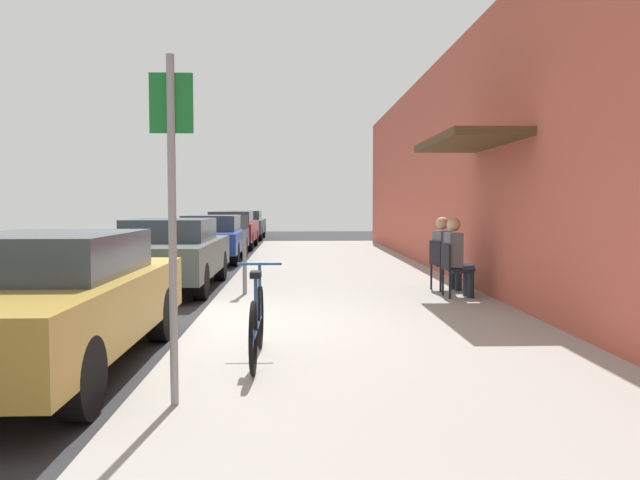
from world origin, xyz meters
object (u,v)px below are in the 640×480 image
at_px(cafe_chair_0, 453,266).
at_px(parked_car_2, 212,237).
at_px(seated_patron_1, 445,251).
at_px(cafe_chair_1, 442,262).
at_px(street_sign, 172,202).
at_px(parked_car_3, 231,229).
at_px(seated_patron_0, 457,254).
at_px(parked_car_4, 245,224).
at_px(parking_meter, 245,249).
at_px(bicycle_0, 257,323).
at_px(parked_car_1, 170,252).
at_px(parked_car_0, 46,299).

bearing_deg(cafe_chair_0, parked_car_2, 122.10).
xyz_separation_m(parked_car_2, seated_patron_1, (5.03, -7.12, 0.12)).
height_order(cafe_chair_0, cafe_chair_1, same).
bearing_deg(cafe_chair_0, cafe_chair_1, 89.88).
bearing_deg(street_sign, parked_car_2, 96.46).
distance_m(parked_car_3, seated_patron_0, 14.21).
distance_m(parked_car_2, seated_patron_0, 9.38).
relative_size(parked_car_2, street_sign, 1.69).
height_order(parked_car_2, seated_patron_1, seated_patron_1).
relative_size(parked_car_4, parking_meter, 3.33).
relative_size(parking_meter, bicycle_0, 0.77).
xyz_separation_m(street_sign, cafe_chair_1, (3.47, 6.11, -1.02)).
relative_size(parked_car_4, seated_patron_0, 3.41).
height_order(parked_car_1, parking_meter, parking_meter).
distance_m(parked_car_4, street_sign, 24.70).
bearing_deg(cafe_chair_1, bicycle_0, -121.46).
relative_size(parked_car_1, seated_patron_0, 3.41).
relative_size(parked_car_0, parked_car_4, 1.00).
distance_m(parked_car_0, seated_patron_1, 6.89).
bearing_deg(seated_patron_0, parked_car_0, -142.16).
height_order(parked_car_0, bicycle_0, parked_car_0).
distance_m(parked_car_4, seated_patron_1, 19.19).
xyz_separation_m(cafe_chair_1, seated_patron_1, (0.06, 0.01, 0.19)).
bearing_deg(cafe_chair_0, seated_patron_1, 85.68).
distance_m(parked_car_3, parking_meter, 12.90).
xyz_separation_m(bicycle_0, cafe_chair_0, (2.93, 4.00, 0.14)).
bearing_deg(parking_meter, street_sign, -90.49).
bearing_deg(parked_car_0, seated_patron_0, 37.84).
distance_m(parked_car_0, parked_car_2, 11.82).
relative_size(parked_car_3, street_sign, 1.69).
bearing_deg(bicycle_0, cafe_chair_0, 53.79).
xyz_separation_m(parked_car_2, cafe_chair_1, (4.97, -7.13, -0.07)).
distance_m(street_sign, seated_patron_0, 6.44).
relative_size(parked_car_0, street_sign, 1.69).
bearing_deg(seated_patron_0, parked_car_1, 158.21).
bearing_deg(cafe_chair_1, street_sign, -119.59).
xyz_separation_m(parked_car_2, cafe_chair_0, (4.97, -7.92, -0.07)).
bearing_deg(parked_car_4, parking_meter, -85.29).
relative_size(bicycle_0, seated_patron_1, 1.33).
distance_m(seated_patron_0, seated_patron_1, 0.80).
bearing_deg(parked_car_2, cafe_chair_1, -55.13).
xyz_separation_m(parked_car_0, seated_patron_0, (5.03, 3.91, 0.11)).
bearing_deg(cafe_chair_0, parked_car_4, 104.42).
bearing_deg(parked_car_0, parked_car_3, 90.00).
xyz_separation_m(parking_meter, seated_patron_1, (3.48, 0.32, -0.07)).
distance_m(parking_meter, cafe_chair_1, 3.44).
bearing_deg(street_sign, parked_car_1, 101.56).
distance_m(parked_car_2, parking_meter, 7.60).
distance_m(parked_car_2, parked_car_3, 5.37).
xyz_separation_m(bicycle_0, cafe_chair_1, (2.93, 4.79, 0.14)).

